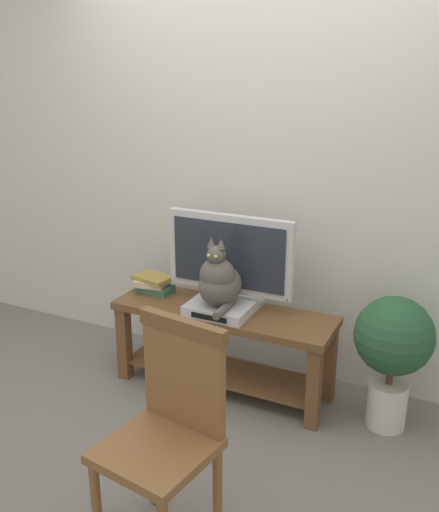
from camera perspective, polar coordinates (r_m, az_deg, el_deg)
name	(u,v)px	position (r m, az deg, el deg)	size (l,w,h in m)	color
ground_plane	(187,439)	(3.17, -3.30, -17.73)	(12.00, 12.00, 0.00)	slate
back_wall	(263,148)	(3.48, 4.32, 10.68)	(7.00, 0.12, 2.80)	beige
tv_stand	(223,335)	(3.41, 0.37, -7.90)	(1.31, 0.40, 0.52)	brown
tv	(230,259)	(3.31, 1.02, -0.28)	(0.77, 0.20, 0.55)	#B7B7BC
media_box	(220,308)	(3.29, 0.06, -5.23)	(0.36, 0.29, 0.06)	#BCBCC1
cat	(219,281)	(3.21, -0.03, -2.47)	(0.24, 0.36, 0.41)	#514C47
wooden_chair	(169,421)	(2.34, -5.08, -16.08)	(0.46, 0.46, 0.94)	brown
book_stack	(154,283)	(3.60, -6.59, -2.74)	(0.25, 0.19, 0.11)	#38664C
potted_plant	(393,346)	(3.15, 16.90, -8.57)	(0.41, 0.41, 0.75)	beige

